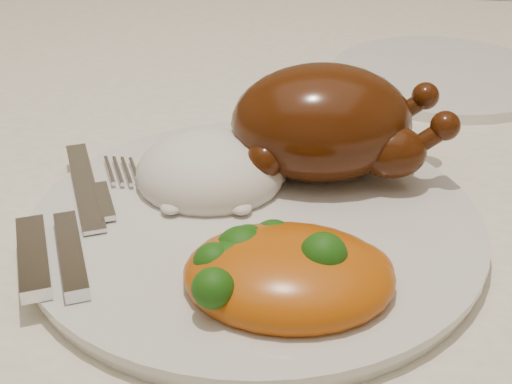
# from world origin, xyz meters

# --- Properties ---
(dining_table) EXTENTS (1.60, 0.90, 0.76)m
(dining_table) POSITION_xyz_m (0.00, 0.00, 0.67)
(dining_table) COLOR brown
(dining_table) RESTS_ON floor
(tablecloth) EXTENTS (1.73, 1.03, 0.18)m
(tablecloth) POSITION_xyz_m (0.00, 0.00, 0.74)
(tablecloth) COLOR white
(tablecloth) RESTS_ON dining_table
(dinner_plate) EXTENTS (0.38, 0.38, 0.01)m
(dinner_plate) POSITION_xyz_m (0.05, -0.14, 0.77)
(dinner_plate) COLOR silver
(dinner_plate) RESTS_ON tablecloth
(side_plate) EXTENTS (0.29, 0.29, 0.01)m
(side_plate) POSITION_xyz_m (0.21, 0.18, 0.77)
(side_plate) COLOR silver
(side_plate) RESTS_ON tablecloth
(roast_chicken) EXTENTS (0.18, 0.13, 0.09)m
(roast_chicken) POSITION_xyz_m (0.09, -0.07, 0.82)
(roast_chicken) COLOR #4C2008
(roast_chicken) RESTS_ON dinner_plate
(rice_mound) EXTENTS (0.12, 0.11, 0.06)m
(rice_mound) POSITION_xyz_m (0.01, -0.10, 0.79)
(rice_mound) COLOR white
(rice_mound) RESTS_ON dinner_plate
(mac_and_cheese) EXTENTS (0.13, 0.10, 0.05)m
(mac_and_cheese) POSITION_xyz_m (0.08, -0.21, 0.79)
(mac_and_cheese) COLOR #DB5E0E
(mac_and_cheese) RESTS_ON dinner_plate
(cutlery) EXTENTS (0.08, 0.20, 0.01)m
(cutlery) POSITION_xyz_m (-0.07, -0.18, 0.79)
(cutlery) COLOR silver
(cutlery) RESTS_ON dinner_plate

